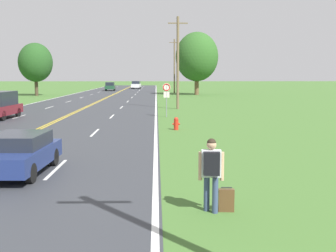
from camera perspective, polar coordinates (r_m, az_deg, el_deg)
hitchhiker_person at (r=9.73m, az=5.89°, el=-5.63°), size 0.59×0.44×1.73m
suitcase at (r=10.04m, az=7.90°, el=-9.92°), size 0.37×0.17×0.59m
fire_hydrant at (r=24.33m, az=1.11°, el=0.35°), size 0.43×0.27×0.73m
traffic_sign at (r=31.61m, az=-0.20°, el=4.68°), size 0.60×0.10×2.54m
utility_pole_midground at (r=39.12m, az=1.34°, el=8.71°), size 1.80×0.24×8.43m
utility_pole_far at (r=73.14m, az=0.87°, el=8.22°), size 1.80×0.24×9.24m
tree_left_verge at (r=67.09m, az=-17.51°, el=8.20°), size 5.08×5.08×7.94m
tree_mid_treeline at (r=67.04m, az=3.93°, el=9.33°), size 6.68×6.68×9.82m
car_dark_blue_sedan_nearest at (r=14.39m, az=-19.58°, el=-3.43°), size 1.93×4.00×1.29m
car_maroon_van_approaching at (r=32.73m, az=-21.86°, el=2.69°), size 1.98×4.60×1.97m
car_dark_green_suv_mid_near at (r=85.24m, az=-7.84°, el=5.37°), size 2.05×4.30×1.68m
car_white_suv_mid_far at (r=96.54m, az=-4.33°, el=5.61°), size 2.12×4.81×1.73m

